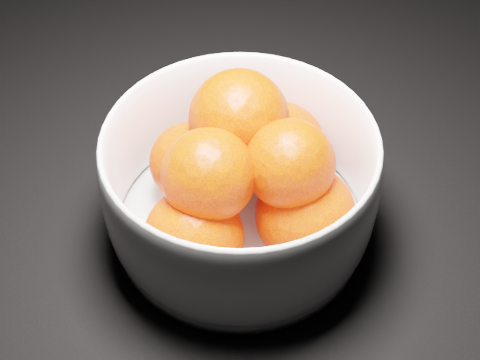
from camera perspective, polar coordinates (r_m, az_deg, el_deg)
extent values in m
cylinder|color=silver|center=(0.59, 0.00, -3.66)|extent=(0.22, 0.22, 0.01)
sphere|color=#F52B05|center=(0.59, 3.22, 2.61)|extent=(0.09, 0.09, 0.09)
sphere|color=#F52B05|center=(0.58, -4.26, 1.51)|extent=(0.07, 0.07, 0.07)
sphere|color=#F52B05|center=(0.52, -3.96, -4.91)|extent=(0.08, 0.08, 0.08)
sphere|color=#F52B05|center=(0.54, 5.58, -2.95)|extent=(0.08, 0.08, 0.08)
sphere|color=#F52B05|center=(0.55, -0.10, 5.23)|extent=(0.08, 0.08, 0.08)
sphere|color=#F52B05|center=(0.50, -2.71, 0.41)|extent=(0.07, 0.07, 0.07)
sphere|color=#F52B05|center=(0.51, 4.27, 1.36)|extent=(0.07, 0.07, 0.07)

